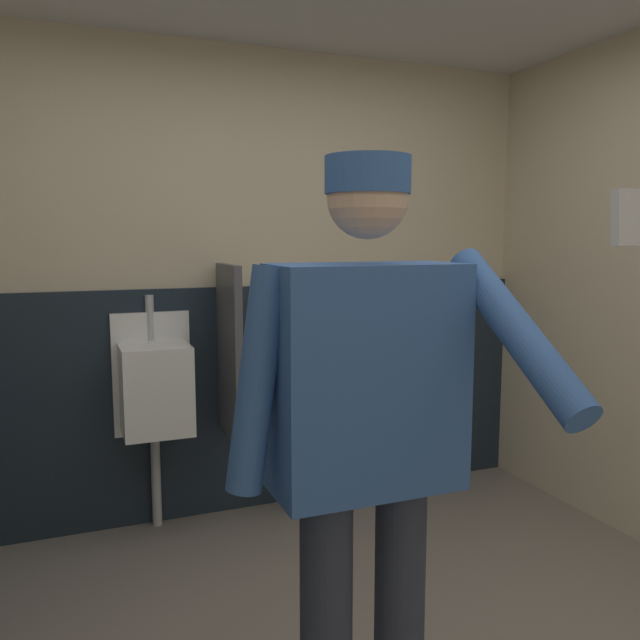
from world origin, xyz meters
name	(u,v)px	position (x,y,z in m)	size (l,w,h in m)	color
wall_back	(244,284)	(0.00, 1.83, 1.28)	(4.04, 0.12, 2.55)	beige
wainscot_band_back	(249,398)	(0.00, 1.75, 0.63)	(3.44, 0.03, 1.27)	#19232D
urinal_left	(155,387)	(-0.53, 1.61, 0.78)	(0.40, 0.34, 1.24)	white
urinal_middle	(294,376)	(0.22, 1.61, 0.78)	(0.40, 0.34, 1.24)	white
privacy_divider_panel	(230,351)	(-0.16, 1.54, 0.95)	(0.04, 0.40, 0.90)	#4C4C51
person	(367,434)	(-0.22, -0.22, 1.03)	(0.71, 0.60, 1.74)	#2D3342
cell_phone	(627,218)	(0.09, -0.72, 1.57)	(0.06, 0.02, 0.11)	silver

